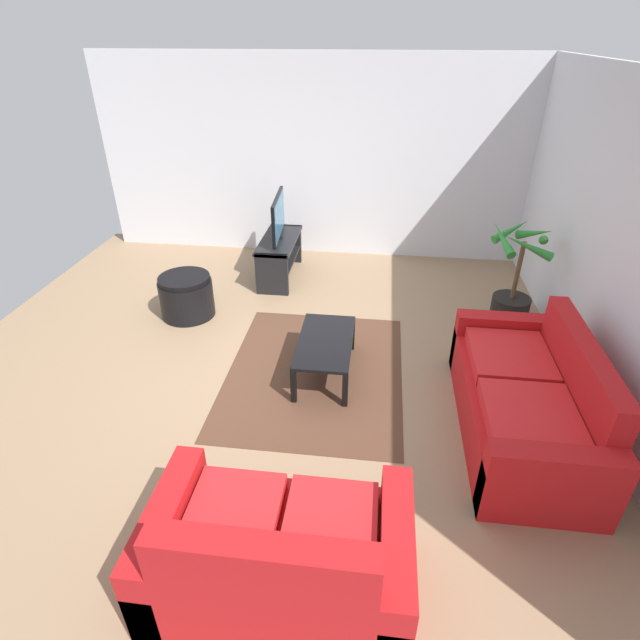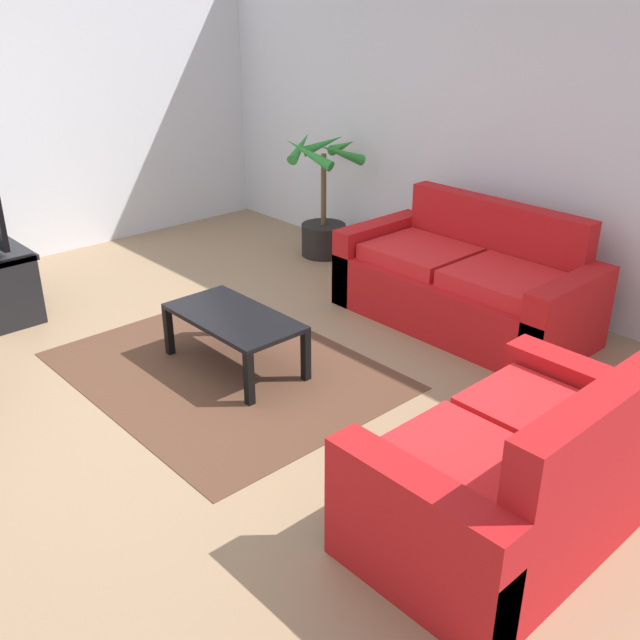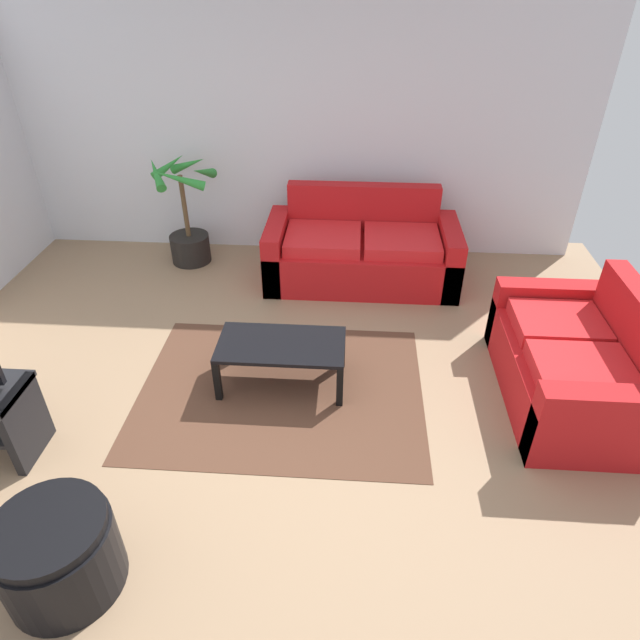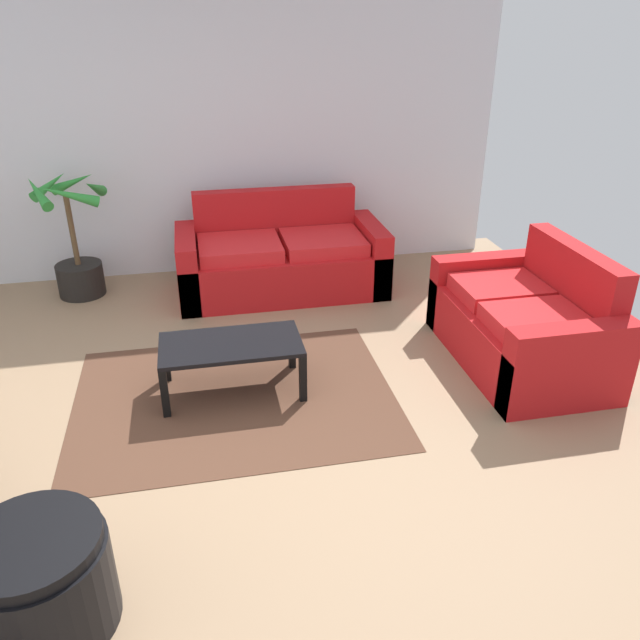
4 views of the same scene
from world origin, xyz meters
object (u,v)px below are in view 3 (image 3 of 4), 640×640
(potted_palm, at_px, (188,226))
(couch_main, at_px, (362,253))
(ottoman, at_px, (59,554))
(couch_loveseat, at_px, (574,366))
(coffee_table, at_px, (281,349))

(potted_palm, bearing_deg, couch_main, -7.91)
(couch_main, relative_size, potted_palm, 1.65)
(potted_palm, xyz_separation_m, ottoman, (0.31, -3.71, -0.17))
(couch_main, relative_size, ottoman, 3.12)
(potted_palm, bearing_deg, ottoman, -85.22)
(couch_main, xyz_separation_m, couch_loveseat, (1.59, -1.73, -0.00))
(couch_loveseat, xyz_separation_m, ottoman, (-3.15, -1.72, -0.05))
(potted_palm, bearing_deg, couch_loveseat, -29.89)
(couch_loveseat, bearing_deg, potted_palm, 150.11)
(couch_main, relative_size, coffee_table, 1.97)
(coffee_table, relative_size, ottoman, 1.58)
(couch_main, height_order, potted_palm, potted_palm)
(ottoman, bearing_deg, couch_main, 65.69)
(potted_palm, distance_m, ottoman, 3.73)
(couch_loveseat, height_order, potted_palm, potted_palm)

